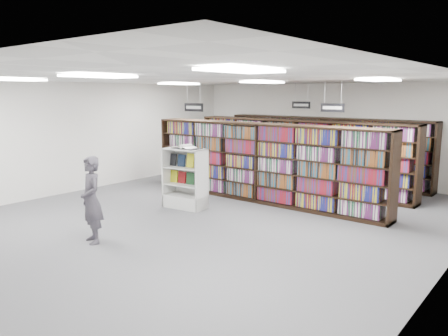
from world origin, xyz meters
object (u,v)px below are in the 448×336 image
Objects in this scene: bookshelf_row_near at (261,163)px; endcap_display at (186,188)px; open_book at (186,147)px; shopper at (91,200)px.

endcap_display is (-1.13, -1.72, -0.55)m from bookshelf_row_near.
bookshelf_row_near is 2.11m from open_book.
endcap_display is at bearing -123.25° from bookshelf_row_near.
open_book is 3.15m from shopper.
endcap_display is at bearing 116.22° from shopper.
shopper reaches higher than endcap_display.
shopper is at bearing -82.64° from open_book.
open_book reaches higher than endcap_display.
endcap_display is 0.90× the size of shopper.
open_book is (0.06, -0.03, 1.05)m from endcap_display.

